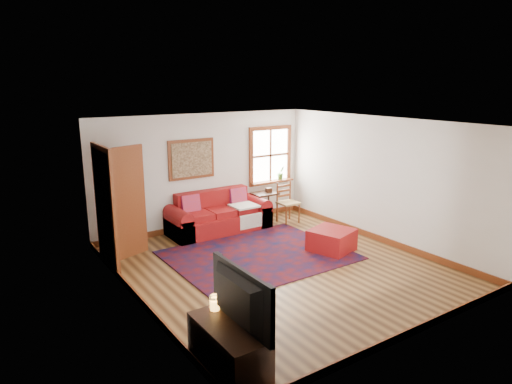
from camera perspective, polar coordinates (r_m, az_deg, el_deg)
ground at (r=8.08m, az=2.81°, el=-9.29°), size 5.50×5.50×0.00m
room_envelope at (r=7.61m, az=2.89°, el=2.27°), size 5.04×5.54×2.52m
window at (r=10.84m, az=1.98°, el=3.89°), size 1.18×0.20×1.38m
doorway at (r=8.34m, az=-16.97°, el=-1.41°), size 0.89×1.08×2.14m
framed_artwork at (r=9.76m, az=-8.05°, el=4.08°), size 1.05×0.07×0.85m
persian_rug at (r=8.55m, az=0.31°, el=-7.89°), size 3.17×2.54×0.02m
red_leather_sofa at (r=9.88m, az=-4.74°, el=-3.25°), size 2.19×0.91×0.86m
red_ottoman at (r=8.84m, az=9.43°, el=-5.97°), size 0.92×0.92×0.42m
side_table at (r=10.42m, az=1.08°, el=-0.75°), size 0.56×0.42×0.68m
ladder_back_chair at (r=10.44m, az=3.87°, el=-1.11°), size 0.43×0.41×0.92m
media_cabinet at (r=5.27m, az=-3.44°, el=-19.18°), size 0.48×1.07×0.59m
television at (r=4.93m, az=-2.99°, el=-13.31°), size 0.15×1.15×0.66m
candle_hurricane at (r=5.40m, az=-5.19°, el=-13.71°), size 0.12×0.12×0.18m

